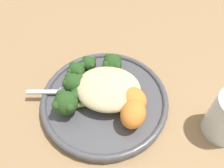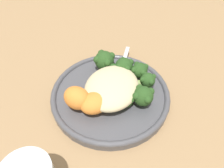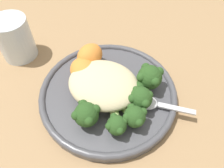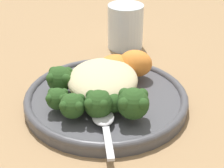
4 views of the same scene
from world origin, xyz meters
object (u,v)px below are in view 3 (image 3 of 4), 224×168
at_px(broccoli_stalk_5, 126,87).
at_px(sweet_potato_chunk_1, 84,71).
at_px(broccoli_stalk_2, 113,113).
at_px(sweet_potato_chunk_2, 100,72).
at_px(broccoli_stalk_4, 136,96).
at_px(broccoli_stalk_0, 90,95).
at_px(sweet_potato_chunk_0, 90,56).
at_px(spoon, 151,102).
at_px(broccoli_stalk_3, 128,110).
at_px(plate, 108,93).
at_px(broccoli_stalk_6, 145,78).
at_px(water_glass, 15,39).
at_px(quinoa_mound, 104,84).
at_px(broccoli_stalk_1, 88,111).

distance_m(broccoli_stalk_5, sweet_potato_chunk_1, 0.08).
relative_size(broccoli_stalk_2, sweet_potato_chunk_2, 2.11).
bearing_deg(broccoli_stalk_4, sweet_potato_chunk_2, 172.30).
xyz_separation_m(broccoli_stalk_0, sweet_potato_chunk_2, (-0.00, 0.05, 0.00)).
bearing_deg(broccoli_stalk_0, sweet_potato_chunk_0, -141.76).
bearing_deg(broccoli_stalk_5, spoon, -15.71).
xyz_separation_m(broccoli_stalk_4, broccoli_stalk_5, (-0.02, 0.02, -0.01)).
bearing_deg(broccoli_stalk_4, broccoli_stalk_3, -85.11).
bearing_deg(broccoli_stalk_2, sweet_potato_chunk_0, -174.82).
bearing_deg(broccoli_stalk_5, plate, -166.31).
bearing_deg(broccoli_stalk_4, broccoli_stalk_6, 97.98).
xyz_separation_m(broccoli_stalk_3, water_glass, (-0.27, 0.06, 0.01)).
distance_m(sweet_potato_chunk_0, spoon, 0.14).
height_order(quinoa_mound, spoon, quinoa_mound).
height_order(quinoa_mound, sweet_potato_chunk_2, quinoa_mound).
xyz_separation_m(plate, sweet_potato_chunk_0, (-0.06, 0.04, 0.03)).
bearing_deg(sweet_potato_chunk_2, broccoli_stalk_1, -76.47).
bearing_deg(broccoli_stalk_2, broccoli_stalk_4, 111.69).
bearing_deg(spoon, sweet_potato_chunk_1, 168.21).
bearing_deg(plate, water_glass, 173.43).
xyz_separation_m(broccoli_stalk_0, broccoli_stalk_4, (0.07, 0.02, 0.01)).
xyz_separation_m(broccoli_stalk_2, broccoli_stalk_4, (0.02, 0.04, 0.01)).
bearing_deg(broccoli_stalk_1, broccoli_stalk_3, 111.24).
relative_size(sweet_potato_chunk_0, water_glass, 0.62).
bearing_deg(spoon, water_glass, 166.60).
bearing_deg(broccoli_stalk_3, sweet_potato_chunk_2, 176.90).
height_order(broccoli_stalk_2, sweet_potato_chunk_0, sweet_potato_chunk_0).
height_order(broccoli_stalk_1, sweet_potato_chunk_0, sweet_potato_chunk_0).
distance_m(plate, broccoli_stalk_4, 0.06).
bearing_deg(broccoli_stalk_4, broccoli_stalk_1, -125.88).
bearing_deg(sweet_potato_chunk_0, broccoli_stalk_6, -3.71).
bearing_deg(plate, broccoli_stalk_0, -123.85).
height_order(broccoli_stalk_3, broccoli_stalk_6, broccoli_stalk_6).
bearing_deg(water_glass, sweet_potato_chunk_2, -1.74).
bearing_deg(broccoli_stalk_4, broccoli_stalk_2, -109.75).
distance_m(plate, broccoli_stalk_1, 0.07).
bearing_deg(sweet_potato_chunk_1, broccoli_stalk_5, 1.33).
bearing_deg(broccoli_stalk_0, broccoli_stalk_2, 82.56).
height_order(sweet_potato_chunk_2, water_glass, water_glass).
distance_m(broccoli_stalk_2, broccoli_stalk_4, 0.05).
height_order(broccoli_stalk_6, spoon, broccoli_stalk_6).
height_order(broccoli_stalk_3, broccoli_stalk_4, broccoli_stalk_4).
distance_m(broccoli_stalk_5, spoon, 0.05).
bearing_deg(broccoli_stalk_1, broccoli_stalk_6, 142.50).
height_order(quinoa_mound, broccoli_stalk_1, same).
height_order(broccoli_stalk_6, sweet_potato_chunk_1, broccoli_stalk_6).
height_order(broccoli_stalk_0, broccoli_stalk_5, broccoli_stalk_0).
relative_size(plate, spoon, 2.34).
height_order(broccoli_stalk_5, sweet_potato_chunk_2, sweet_potato_chunk_2).
bearing_deg(broccoli_stalk_6, broccoli_stalk_5, -157.47).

